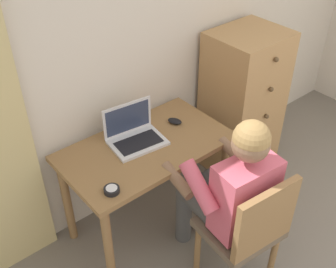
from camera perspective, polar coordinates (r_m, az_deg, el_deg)
The scene contains 8 objects.
wall_back at distance 2.86m, azimuth -1.37°, elevation 13.68°, with size 4.80×0.05×2.50m, color beige.
desk at distance 2.72m, azimuth -2.97°, elevation -3.51°, with size 1.08×0.62×0.73m.
dresser at distance 3.36m, azimuth 10.09°, elevation 4.18°, with size 0.54×0.50×1.18m.
chair at distance 2.50m, azimuth 10.82°, elevation -12.61°, with size 0.46×0.44×0.88m.
person_seated at distance 2.45m, azimuth 8.36°, elevation -7.25°, with size 0.57×0.61×1.20m.
laptop at distance 2.66m, azimuth -4.63°, elevation 0.00°, with size 0.37×0.29×0.24m.
computer_mouse at distance 2.83m, azimuth 0.93°, elevation 1.77°, with size 0.06×0.10×0.03m, color black.
desk_clock at distance 2.34m, azimuth -7.69°, elevation -7.58°, with size 0.09×0.09×0.03m.
Camera 1 is at (-1.64, 0.14, 2.36)m, focal length 44.64 mm.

